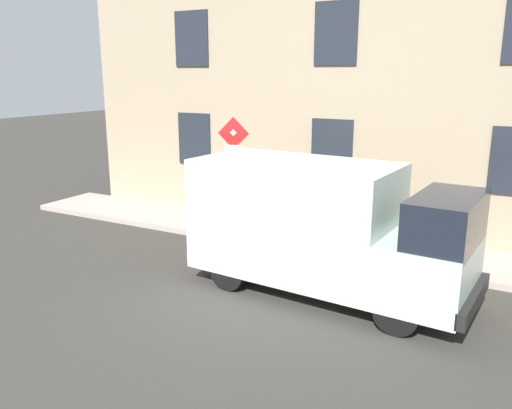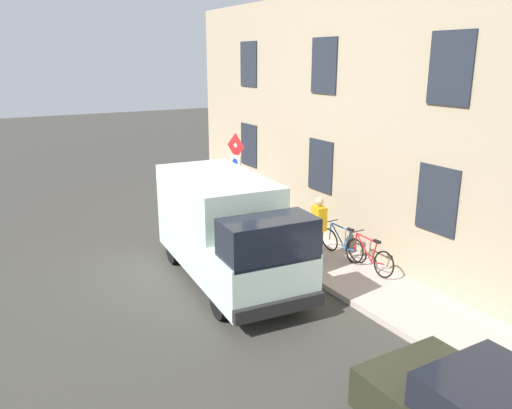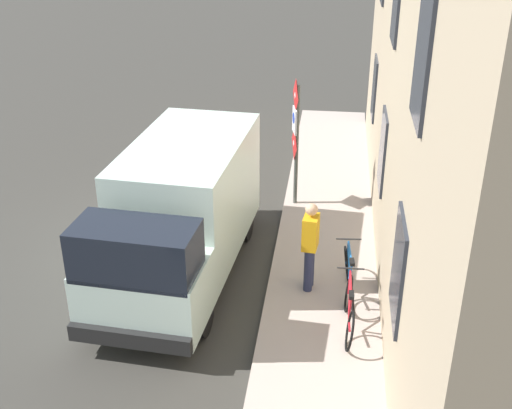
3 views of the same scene
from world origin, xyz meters
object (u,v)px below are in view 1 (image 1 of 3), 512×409
at_px(sign_post_stacked, 234,165).
at_px(delivery_van, 323,225).
at_px(bicycle_blue, 391,228).
at_px(bicycle_red, 435,234).
at_px(pedestrian, 380,212).

height_order(sign_post_stacked, delivery_van, sign_post_stacked).
bearing_deg(delivery_van, bicycle_blue, 84.62).
bearing_deg(bicycle_blue, delivery_van, 75.58).
bearing_deg(bicycle_red, bicycle_blue, -0.96).
distance_m(bicycle_blue, pedestrian, 0.93).
distance_m(sign_post_stacked, bicycle_blue, 4.09).
xyz_separation_m(sign_post_stacked, pedestrian, (0.55, -3.49, -0.87)).
height_order(sign_post_stacked, pedestrian, sign_post_stacked).
bearing_deg(sign_post_stacked, pedestrian, -81.05).
height_order(delivery_van, pedestrian, delivery_van).
xyz_separation_m(sign_post_stacked, delivery_van, (-1.90, -3.07, -0.61)).
bearing_deg(pedestrian, delivery_van, -3.10).
height_order(delivery_van, bicycle_red, delivery_van).
distance_m(delivery_van, bicycle_blue, 3.32).
distance_m(delivery_van, pedestrian, 2.49).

